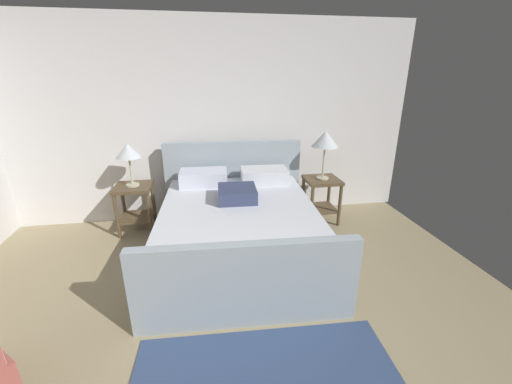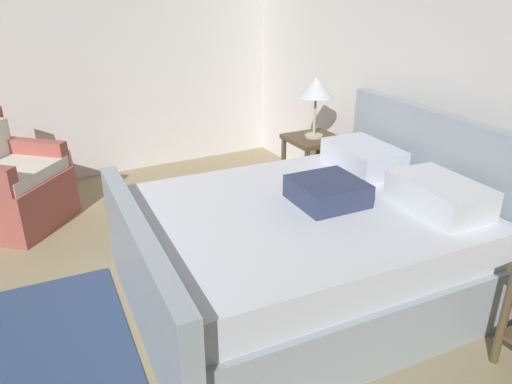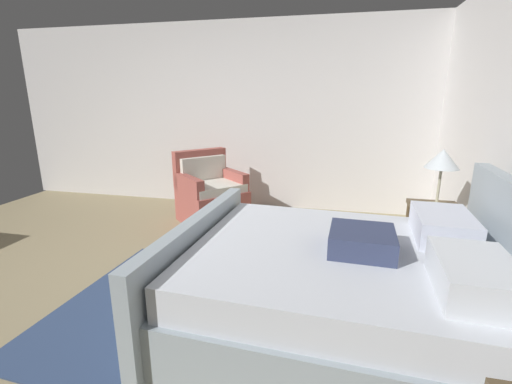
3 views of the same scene
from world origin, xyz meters
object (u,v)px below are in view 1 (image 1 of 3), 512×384
object	(u,v)px
table_lamp_left	(128,152)
table_lamp_right	(325,140)
bed	(238,227)
nightstand_right	(321,193)
nightstand_left	(135,200)

from	to	relation	value
table_lamp_left	table_lamp_right	bearing A→B (deg)	-2.97
table_lamp_right	bed	bearing A→B (deg)	-149.77
bed	nightstand_right	xyz separation A→B (m)	(1.20, 0.70, 0.06)
bed	nightstand_left	xyz separation A→B (m)	(-1.20, 0.82, 0.06)
nightstand_right	bed	bearing A→B (deg)	-149.77
bed	nightstand_left	size ratio (longest dim) A/B	3.68
nightstand_right	nightstand_left	world-z (taller)	same
bed	table_lamp_right	world-z (taller)	table_lamp_right
table_lamp_right	nightstand_left	world-z (taller)	table_lamp_right
table_lamp_left	nightstand_right	bearing A→B (deg)	-2.97
nightstand_right	table_lamp_left	distance (m)	2.48
nightstand_left	bed	bearing A→B (deg)	-34.37
bed	table_lamp_right	distance (m)	1.59
bed	nightstand_left	distance (m)	1.46
nightstand_right	nightstand_left	xyz separation A→B (m)	(-2.40, 0.12, 0.00)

